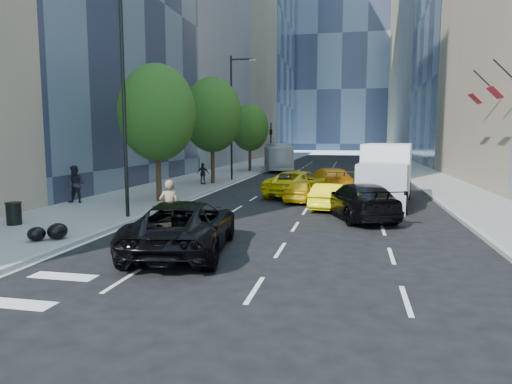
% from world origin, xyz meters
% --- Properties ---
extents(ground, '(160.00, 160.00, 0.00)m').
position_xyz_m(ground, '(0.00, 0.00, 0.00)').
color(ground, black).
rests_on(ground, ground).
extents(sidewalk_left, '(6.00, 120.00, 0.15)m').
position_xyz_m(sidewalk_left, '(-9.00, 30.00, 0.07)').
color(sidewalk_left, slate).
rests_on(sidewalk_left, ground).
extents(sidewalk_right, '(4.00, 120.00, 0.15)m').
position_xyz_m(sidewalk_right, '(10.00, 30.00, 0.07)').
color(sidewalk_right, slate).
rests_on(sidewalk_right, ground).
extents(tower_left_end, '(20.00, 28.00, 60.00)m').
position_xyz_m(tower_left_end, '(-22.00, 92.00, 30.00)').
color(tower_left_end, '#2A3042').
rests_on(tower_left_end, ground).
extents(tower_right_far, '(20.00, 24.00, 50.00)m').
position_xyz_m(tower_right_far, '(22.00, 98.00, 25.00)').
color(tower_right_far, gray).
rests_on(tower_right_far, ground).
extents(lamp_near, '(2.13, 0.22, 10.00)m').
position_xyz_m(lamp_near, '(-6.32, 4.00, 5.81)').
color(lamp_near, black).
rests_on(lamp_near, sidewalk_left).
extents(lamp_far, '(2.13, 0.22, 10.00)m').
position_xyz_m(lamp_far, '(-6.32, 22.00, 5.81)').
color(lamp_far, black).
rests_on(lamp_far, sidewalk_left).
extents(tree_near, '(4.20, 4.20, 7.46)m').
position_xyz_m(tree_near, '(-7.20, 9.00, 4.97)').
color(tree_near, black).
rests_on(tree_near, sidewalk_left).
extents(tree_mid, '(4.50, 4.50, 7.99)m').
position_xyz_m(tree_mid, '(-7.20, 19.00, 5.32)').
color(tree_mid, black).
rests_on(tree_mid, sidewalk_left).
extents(tree_far, '(3.90, 3.90, 6.92)m').
position_xyz_m(tree_far, '(-7.20, 32.00, 4.62)').
color(tree_far, black).
rests_on(tree_far, sidewalk_left).
extents(traffic_signal, '(2.48, 0.53, 5.20)m').
position_xyz_m(traffic_signal, '(-6.40, 40.00, 4.23)').
color(traffic_signal, black).
rests_on(traffic_signal, sidewalk_left).
extents(facade_flags, '(1.85, 13.30, 2.05)m').
position_xyz_m(facade_flags, '(10.64, 10.00, 6.18)').
color(facade_flags, black).
rests_on(facade_flags, ground).
extents(skateboarder, '(0.84, 0.66, 2.01)m').
position_xyz_m(skateboarder, '(-3.20, 0.90, 1.00)').
color(skateboarder, brown).
rests_on(skateboarder, ground).
extents(black_sedan_lincoln, '(3.59, 6.35, 1.67)m').
position_xyz_m(black_sedan_lincoln, '(-2.00, -0.85, 0.84)').
color(black_sedan_lincoln, black).
rests_on(black_sedan_lincoln, ground).
extents(black_sedan_mercedes, '(4.00, 6.05, 1.63)m').
position_xyz_m(black_sedan_mercedes, '(3.58, 6.40, 0.81)').
color(black_sedan_mercedes, black).
rests_on(black_sedan_mercedes, ground).
extents(taxi_a, '(2.01, 3.95, 1.29)m').
position_xyz_m(taxi_a, '(0.50, 11.26, 0.64)').
color(taxi_a, gold).
rests_on(taxi_a, ground).
extents(taxi_b, '(2.07, 4.21, 1.33)m').
position_xyz_m(taxi_b, '(2.21, 9.00, 0.66)').
color(taxi_b, yellow).
rests_on(taxi_b, ground).
extents(taxi_c, '(4.21, 6.35, 1.62)m').
position_xyz_m(taxi_c, '(0.06, 13.52, 0.81)').
color(taxi_c, '#D3BA0B').
rests_on(taxi_c, ground).
extents(taxi_d, '(3.96, 5.96, 1.60)m').
position_xyz_m(taxi_d, '(1.73, 16.75, 0.80)').
color(taxi_d, orange).
rests_on(taxi_d, ground).
extents(city_bus, '(4.86, 10.89, 2.95)m').
position_xyz_m(city_bus, '(-4.80, 35.22, 1.48)').
color(city_bus, '#B2B4B9').
rests_on(city_bus, ground).
extents(box_truck, '(3.41, 7.17, 3.30)m').
position_xyz_m(box_truck, '(5.04, 11.18, 1.68)').
color(box_truck, beige).
rests_on(box_truck, ground).
extents(pedestrian_a, '(1.03, 0.83, 2.01)m').
position_xyz_m(pedestrian_a, '(-11.20, 7.28, 1.16)').
color(pedestrian_a, black).
rests_on(pedestrian_a, sidewalk_left).
extents(pedestrian_b, '(0.95, 0.43, 1.60)m').
position_xyz_m(pedestrian_b, '(-7.65, 18.00, 0.95)').
color(pedestrian_b, black).
rests_on(pedestrian_b, sidewalk_left).
extents(trash_can, '(0.58, 0.58, 0.87)m').
position_xyz_m(trash_can, '(-10.09, 1.33, 0.59)').
color(trash_can, black).
rests_on(trash_can, sidewalk_left).
extents(garbage_bags, '(1.13, 1.09, 0.56)m').
position_xyz_m(garbage_bags, '(-6.93, -0.81, 0.42)').
color(garbage_bags, black).
rests_on(garbage_bags, sidewalk_left).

